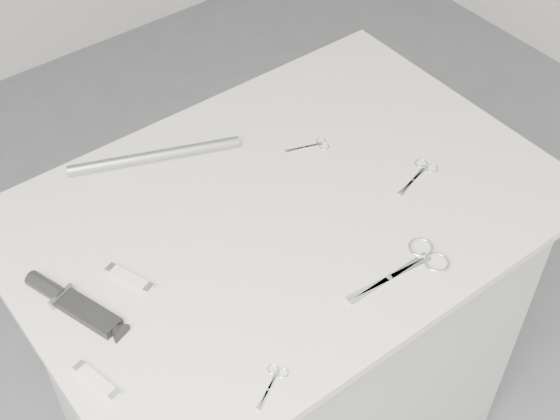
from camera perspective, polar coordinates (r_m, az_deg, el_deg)
plinth at (r=1.80m, az=0.28°, el=-10.20°), size 0.90×0.60×0.90m
display_board at (r=1.44m, az=0.34°, el=0.03°), size 1.00×0.70×0.02m
large_shears at (r=1.36m, az=9.85°, el=-3.85°), size 0.20×0.09×0.01m
embroidery_scissors_a at (r=1.52m, az=10.23°, el=2.72°), size 0.11×0.06×0.00m
embroidery_scissors_b at (r=1.55m, az=2.43°, el=4.73°), size 0.09×0.05×0.00m
tiny_scissors at (r=1.20m, az=-0.54°, el=-12.41°), size 0.08×0.06×0.00m
sheathed_knife at (r=1.33m, az=-15.17°, el=-6.47°), size 0.09×0.19×0.02m
pocket_knife_a at (r=1.34m, az=-10.95°, el=-4.95°), size 0.05×0.09×0.01m
pocket_knife_b at (r=1.23m, az=-13.25°, el=-12.09°), size 0.04×0.09×0.01m
metal_rail at (r=1.53m, az=-9.15°, el=3.91°), size 0.32×0.15×0.02m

